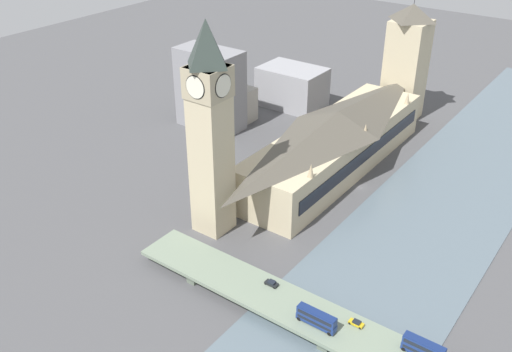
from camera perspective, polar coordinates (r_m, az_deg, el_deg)
ground_plane at (r=224.06m, az=10.40°, el=-1.15°), size 600.00×600.00×0.00m
river_water at (r=215.10m, az=17.63°, el=-3.53°), size 48.91×360.00×0.30m
parliament_hall at (r=230.83m, az=8.00°, el=3.53°), size 26.84×105.22×25.10m
clock_tower at (r=179.19m, az=-4.63°, el=5.11°), size 12.07×12.07×71.91m
victoria_tower at (r=280.62m, az=14.79°, el=10.87°), size 16.57×16.57×58.54m
road_bridge at (r=157.06m, az=7.85°, el=-14.86°), size 129.82×14.99×4.20m
double_decker_bus_lead at (r=151.58m, az=16.41°, el=-16.19°), size 10.69×2.54×4.88m
double_decker_bus_mid at (r=154.19m, az=6.07°, el=-13.94°), size 11.27×2.48×4.75m
car_northbound_mid at (r=157.07m, az=10.00°, el=-14.28°), size 4.01×1.76×1.41m
car_southbound_lead at (r=166.75m, az=1.57°, el=-10.67°), size 3.93×1.91×1.45m
city_block_west at (r=265.22m, az=-4.60°, el=8.68°), size 30.72×15.57×37.09m
city_block_center at (r=274.49m, az=-3.64°, el=7.11°), size 27.67×24.28×16.23m
city_block_east at (r=291.95m, az=3.63°, el=8.89°), size 31.59×21.99×19.78m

